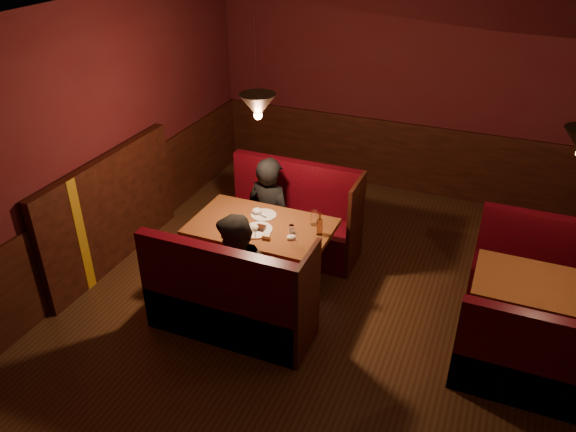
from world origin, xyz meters
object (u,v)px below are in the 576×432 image
at_px(diner_a, 270,194).
at_px(second_bench_near, 536,369).
at_px(main_bench_near, 229,306).
at_px(diner_b, 237,257).
at_px(second_bench_far, 540,276).
at_px(second_table, 540,300).
at_px(main_table, 263,240).
at_px(main_bench_far, 294,224).

bearing_deg(diner_a, second_bench_near, 170.47).
relative_size(main_bench_near, diner_b, 1.05).
xyz_separation_m(second_bench_far, second_bench_near, (0.00, -1.43, 0.00)).
xyz_separation_m(main_bench_near, second_table, (2.70, 1.00, 0.16)).
bearing_deg(main_table, second_bench_far, 18.07).
relative_size(main_bench_far, diner_b, 1.05).
xyz_separation_m(second_table, second_bench_near, (0.03, -0.72, -0.20)).
xyz_separation_m(main_table, second_table, (2.72, 0.18, -0.10)).
distance_m(main_table, main_bench_far, 0.86).
bearing_deg(main_table, main_bench_near, -88.81).
height_order(second_table, diner_b, diner_b).
relative_size(main_bench_far, second_bench_far, 1.20).
xyz_separation_m(second_bench_near, diner_a, (-2.93, 1.15, 0.50)).
xyz_separation_m(second_bench_near, diner_b, (-2.73, -0.05, 0.46)).
distance_m(main_bench_far, second_bench_near, 3.05).
xyz_separation_m(diner_a, diner_b, (0.20, -1.21, -0.04)).
bearing_deg(diner_a, main_bench_near, 110.19).
relative_size(main_bench_far, second_bench_near, 1.20).
xyz_separation_m(second_table, diner_a, (-2.91, 0.44, 0.30)).
bearing_deg(second_bench_far, main_table, -161.93).
xyz_separation_m(second_table, second_bench_far, (0.03, 0.72, -0.20)).
bearing_deg(main_table, second_table, 3.74).
height_order(second_bench_far, diner_a, diner_a).
xyz_separation_m(main_bench_near, second_bench_far, (2.73, 1.72, -0.04)).
height_order(main_bench_far, main_bench_near, same).
distance_m(main_bench_near, diner_a, 1.52).
relative_size(diner_a, diner_b, 1.05).
height_order(second_table, diner_a, diner_a).
bearing_deg(second_table, second_bench_far, 87.80).
bearing_deg(main_bench_far, main_table, -91.19).
xyz_separation_m(main_table, second_bench_near, (2.74, -0.54, -0.30)).
distance_m(diner_a, diner_b, 1.23).
height_order(second_bench_far, diner_b, diner_b).
height_order(second_table, second_bench_far, second_bench_far).
bearing_deg(second_bench_near, diner_b, -178.85).
bearing_deg(second_bench_far, second_table, -92.20).
distance_m(second_bench_near, diner_a, 3.19).
bearing_deg(main_bench_far, diner_a, -134.87).
height_order(main_bench_near, diner_a, diner_a).
distance_m(main_bench_near, diner_b, 0.47).
height_order(main_bench_far, second_table, main_bench_far).
bearing_deg(main_bench_near, second_bench_far, 32.24).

